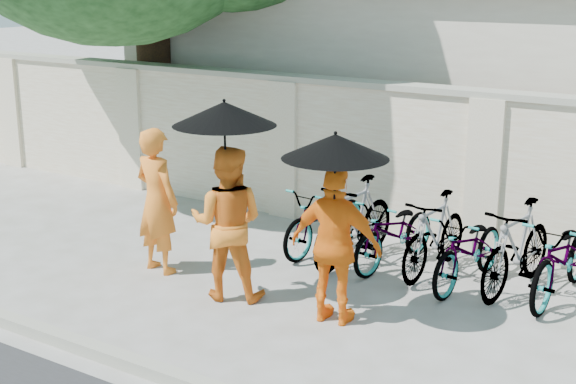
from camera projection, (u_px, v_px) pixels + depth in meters
The scene contains 16 objects.
ground at pixel (210, 298), 8.90m from camera, with size 80.00×80.00×0.00m, color #ACABA9.
kerb at pixel (97, 351), 7.51m from camera, with size 40.00×0.16×0.12m, color #9D9C8B.
compound_wall at pixel (415, 165), 10.71m from camera, with size 20.00×0.30×2.00m, color white.
building_behind at pixel (569, 92), 13.12m from camera, with size 14.00×6.00×3.20m, color beige.
monk_left at pixel (157, 201), 9.50m from camera, with size 0.64×0.42×1.76m, color orange.
monk_center at pixel (227, 223), 8.72m from camera, with size 0.83×0.65×1.71m, color orange.
parasol_center at pixel (224, 114), 8.31m from camera, with size 1.10×1.10×1.23m.
monk_right at pixel (336, 246), 8.09m from camera, with size 0.97×0.40×1.65m, color orange.
parasol_right at pixel (335, 146), 7.74m from camera, with size 1.06×1.06×1.05m.
bike_0 at pixel (325, 218), 10.30m from camera, with size 0.58×1.67×0.88m, color gray.
bike_1 at pixel (354, 221), 9.90m from camera, with size 0.49×1.75×1.05m, color gray.
bike_2 at pixel (395, 232), 9.77m from camera, with size 0.58×1.65×0.87m, color gray.
bike_3 at pixel (435, 234), 9.52m from camera, with size 0.46×1.61×0.97m, color gray.
bike_4 at pixel (470, 250), 9.14m from camera, with size 0.58×1.66×0.87m, color gray.
bike_5 at pixel (517, 248), 8.97m from camera, with size 0.48×1.71×1.03m, color gray.
bike_6 at pixel (563, 258), 8.76m from camera, with size 0.63×1.80×0.95m, color gray.
Camera 1 is at (5.21, -6.49, 3.48)m, focal length 50.00 mm.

